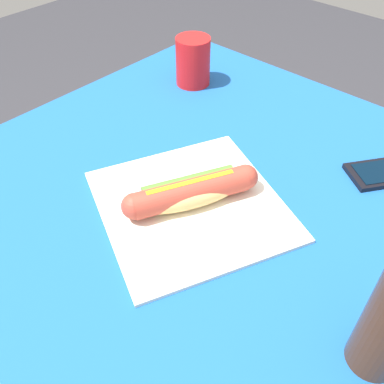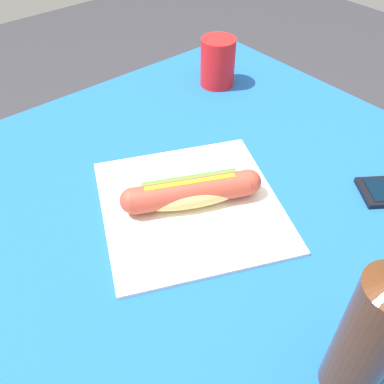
# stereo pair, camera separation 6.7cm
# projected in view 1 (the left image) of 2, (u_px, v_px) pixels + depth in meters

# --- Properties ---
(dining_table) EXTENTS (0.99, 0.99, 0.76)m
(dining_table) POSITION_uv_depth(u_px,v_px,m) (214.00, 277.00, 0.75)
(dining_table) COLOR brown
(dining_table) RESTS_ON ground
(paper_wrapper) EXTENTS (0.37, 0.37, 0.01)m
(paper_wrapper) POSITION_uv_depth(u_px,v_px,m) (192.00, 204.00, 0.69)
(paper_wrapper) COLOR silver
(paper_wrapper) RESTS_ON dining_table
(hot_dog) EXTENTS (0.21, 0.12, 0.05)m
(hot_dog) POSITION_uv_depth(u_px,v_px,m) (192.00, 191.00, 0.67)
(hot_dog) COLOR #DBB26B
(hot_dog) RESTS_ON paper_wrapper
(drinking_cup) EXTENTS (0.08, 0.08, 0.11)m
(drinking_cup) POSITION_uv_depth(u_px,v_px,m) (193.00, 61.00, 0.94)
(drinking_cup) COLOR red
(drinking_cup) RESTS_ON dining_table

